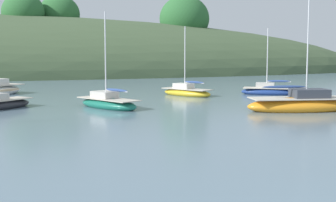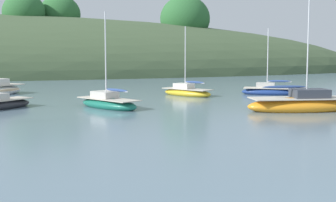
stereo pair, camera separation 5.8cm
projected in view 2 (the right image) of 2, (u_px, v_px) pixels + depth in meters
name	position (u px, v px, depth m)	size (l,w,h in m)	color
sailboat_teal_outer	(108.00, 103.00, 36.33)	(4.72, 5.93, 7.16)	#196B56
sailboat_red_portside	(302.00, 104.00, 34.68)	(7.85, 3.34, 10.23)	orange
sailboat_navy_dinghy	(270.00, 91.00, 46.51)	(5.45, 3.91, 6.33)	navy
sailboat_black_sloop	(187.00, 92.00, 45.51)	(4.46, 5.28, 6.44)	gold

